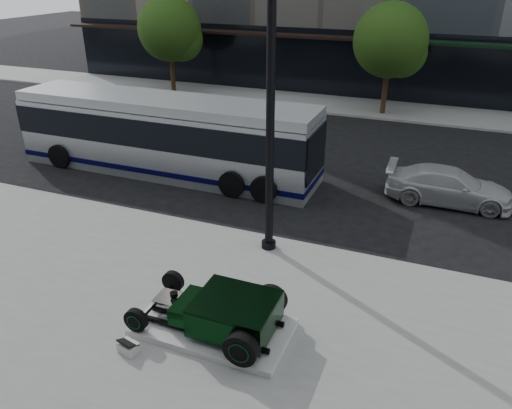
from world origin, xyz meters
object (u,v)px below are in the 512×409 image
at_px(lamppost, 270,131).
at_px(transit_bus, 166,135).
at_px(white_sedan, 449,186).
at_px(hot_rod, 226,312).

relative_size(lamppost, transit_bus, 0.62).
xyz_separation_m(lamppost, transit_bus, (-5.88, 4.29, -2.09)).
bearing_deg(white_sedan, lamppost, 137.75).
height_order(lamppost, white_sedan, lamppost).
relative_size(hot_rod, white_sedan, 0.77).
relative_size(lamppost, white_sedan, 1.78).
xyz_separation_m(hot_rod, transit_bus, (-6.33, 8.12, 0.79)).
distance_m(lamppost, transit_bus, 7.58).
height_order(hot_rod, lamppost, lamppost).
bearing_deg(hot_rod, transit_bus, 127.95).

